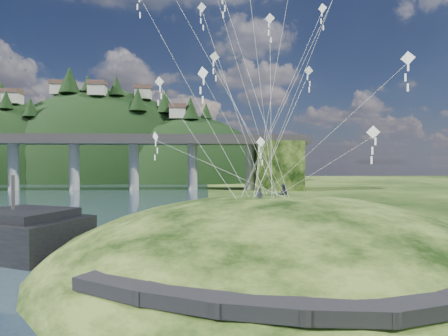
{
  "coord_description": "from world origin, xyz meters",
  "views": [
    {
      "loc": [
        2.4,
        -23.63,
        7.52
      ],
      "look_at": [
        4.0,
        6.0,
        7.0
      ],
      "focal_mm": 28.0,
      "sensor_mm": 36.0,
      "label": 1
    }
  ],
  "objects": [
    {
      "name": "ground",
      "position": [
        0.0,
        0.0,
        0.0
      ],
      "size": [
        320.0,
        320.0,
        0.0
      ],
      "primitive_type": "plane",
      "color": "black",
      "rests_on": "ground"
    },
    {
      "name": "grass_hill",
      "position": [
        8.0,
        2.0,
        -1.5
      ],
      "size": [
        36.0,
        32.0,
        13.0
      ],
      "color": "black",
      "rests_on": "ground"
    },
    {
      "name": "footpath",
      "position": [
        7.46,
        -9.74,
        2.08
      ],
      "size": [
        22.29,
        5.84,
        0.83
      ],
      "color": "black",
      "rests_on": "ground"
    },
    {
      "name": "bridge",
      "position": [
        -26.46,
        70.07,
        9.7
      ],
      "size": [
        160.0,
        11.0,
        15.0
      ],
      "color": "#2D2B2B",
      "rests_on": "ground"
    },
    {
      "name": "far_ridge",
      "position": [
        -43.58,
        122.17,
        -7.44
      ],
      "size": [
        153.0,
        70.0,
        94.5
      ],
      "color": "black",
      "rests_on": "ground"
    },
    {
      "name": "wooden_dock",
      "position": [
        -4.82,
        5.86,
        0.42
      ],
      "size": [
        13.41,
        4.16,
        0.95
      ],
      "color": "#321E14",
      "rests_on": "ground"
    },
    {
      "name": "kite_flyers",
      "position": [
        7.95,
        2.69,
        5.81
      ],
      "size": [
        2.94,
        2.52,
        1.74
      ],
      "color": "#23252F",
      "rests_on": "ground"
    },
    {
      "name": "kite_swarm",
      "position": [
        6.11,
        2.11,
        17.92
      ],
      "size": [
        17.5,
        14.55,
        18.94
      ],
      "color": "white",
      "rests_on": "ground"
    }
  ]
}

